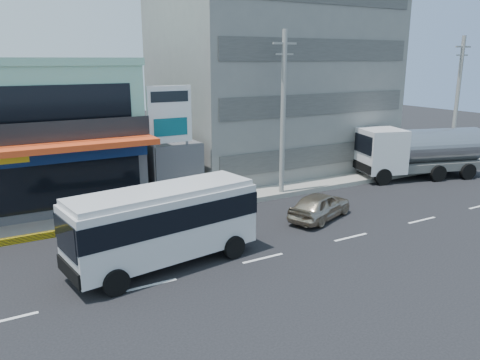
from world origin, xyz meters
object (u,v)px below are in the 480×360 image
Objects in this scene: satellite_dish at (168,139)px; billboard at (170,121)px; minibus at (163,220)px; shop_building at (19,136)px; concrete_building at (270,77)px; sedan at (320,206)px; utility_pole_far at (457,102)px; tanker_truck at (417,151)px; utility_pole_near at (283,114)px.

satellite_dish is 2.31m from billboard.
billboard is 0.85× the size of minibus.
shop_building is 18.28m from concrete_building.
satellite_dish is 10.15m from sedan.
billboard is at bearing -32.32° from shop_building.
shop_building is at bearing 147.68° from billboard.
utility_pole_far is 1.23× the size of minibus.
concrete_building reaches higher than sedan.
sedan is at bearing -162.29° from tanker_truck.
utility_pole_far reaches higher than sedan.
minibus is at bearing 76.82° from sedan.
shop_building is at bearing 154.94° from utility_pole_near.
concrete_building is 14.40m from sedan.
tanker_truck is (11.68, 3.73, 1.21)m from sedan.
tanker_truck is (-4.93, -0.79, -3.20)m from utility_pole_far.
concrete_building is (18.00, 1.05, 3.00)m from shop_building.
utility_pole_near is 6.34m from sedan.
utility_pole_near is (6.00, -3.60, 1.57)m from satellite_dish.
satellite_dish reaches higher than tanker_truck.
tanker_truck is at bearing -14.42° from satellite_dish.
concrete_building reaches higher than billboard.
minibus is at bearing -166.30° from tanker_truck.
billboard reaches higher than minibus.
utility_pole_near is 1.23× the size of minibus.
sedan is (-0.61, -4.52, -4.41)m from utility_pole_near.
shop_building is 0.77× the size of concrete_building.
billboard is at bearing 171.61° from tanker_truck.
concrete_building is 12.17m from billboard.
billboard reaches higher than tanker_truck.
billboard is 18.01m from tanker_truck.
satellite_dish is 0.15× the size of utility_pole_far.
shop_building is 1.52× the size of minibus.
shop_building is 30.73m from utility_pole_far.
shop_building is 2.86× the size of sedan.
tanker_truck is at bearing -49.87° from concrete_building.
minibus is 0.85× the size of tanker_truck.
shop_building is 1.30× the size of tanker_truck.
satellite_dish is at bearing -158.20° from concrete_building.
concrete_building reaches higher than satellite_dish.
minibus is 1.88× the size of sedan.
tanker_truck reaches higher than minibus.
utility_pole_near is (-4.00, -7.60, -1.85)m from concrete_building.
satellite_dish is 0.35× the size of sedan.
utility_pole_near is at bearing 180.00° from utility_pole_far.
utility_pole_far is (16.00, 0.00, 0.00)m from utility_pole_near.
shop_building reaches higher than sedan.
billboard is 9.60m from sedan.
shop_building is 8.92m from billboard.
sedan is (13.39, -11.07, -3.26)m from shop_building.
minibus is at bearing -71.72° from shop_building.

